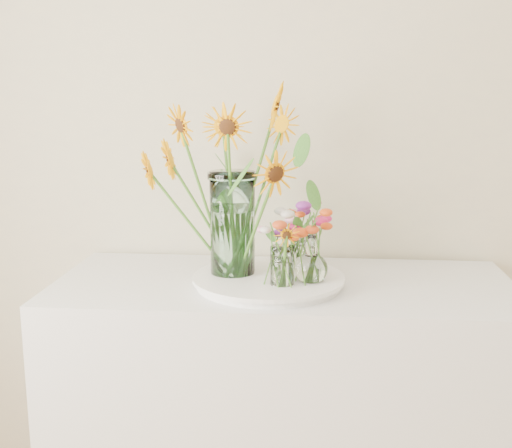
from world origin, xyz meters
name	(u,v)px	position (x,y,z in m)	size (l,w,h in m)	color
counter	(283,416)	(-0.33, 1.93, 0.45)	(1.40, 0.60, 0.90)	white
tray	(269,282)	(-0.38, 1.88, 0.91)	(0.43, 0.43, 0.03)	white
mason_jar	(232,224)	(-0.49, 1.91, 1.08)	(0.13, 0.13, 0.31)	#BBF2E1
sunflower_bouquet	(232,180)	(-0.49, 1.91, 1.21)	(0.80, 0.80, 0.58)	#FAA505
small_vase_a	(282,266)	(-0.33, 1.80, 0.98)	(0.07, 0.07, 0.12)	white
wildflower_posy_a	(282,251)	(-0.33, 1.80, 1.03)	(0.20, 0.20, 0.21)	#D94812
small_vase_b	(311,259)	(-0.25, 1.84, 1.00)	(0.10, 0.10, 0.14)	white
wildflower_posy_b	(311,244)	(-0.25, 1.84, 1.04)	(0.21, 0.21, 0.23)	#D94812
small_vase_c	(304,249)	(-0.27, 1.99, 0.99)	(0.07, 0.07, 0.13)	white
wildflower_posy_c	(304,235)	(-0.27, 1.99, 1.03)	(0.21, 0.21, 0.22)	#D94812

